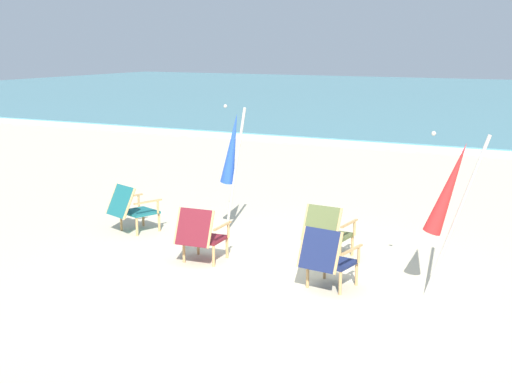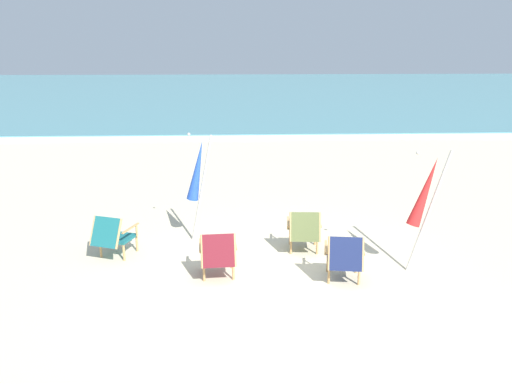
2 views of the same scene
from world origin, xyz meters
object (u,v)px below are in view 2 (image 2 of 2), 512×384
(beach_chair_front_right, at_px, (218,254))
(beach_chair_mid_center, at_px, (304,230))
(umbrella_furled_red, at_px, (425,193))
(umbrella_furled_blue, at_px, (198,171))
(beach_chair_far_center, at_px, (113,235))
(beach_chair_back_left, at_px, (344,257))

(beach_chair_front_right, bearing_deg, beach_chair_mid_center, 32.81)
(umbrella_furled_red, bearing_deg, umbrella_furled_blue, 159.10)
(beach_chair_mid_center, distance_m, umbrella_furled_blue, 2.24)
(beach_chair_far_center, distance_m, umbrella_furled_red, 5.33)
(umbrella_furled_red, height_order, umbrella_furled_blue, umbrella_furled_blue)
(beach_chair_mid_center, height_order, beach_chair_front_right, beach_chair_front_right)
(beach_chair_front_right, bearing_deg, umbrella_furled_red, 3.89)
(beach_chair_mid_center, bearing_deg, beach_chair_front_right, -147.19)
(beach_chair_far_center, relative_size, umbrella_furled_red, 0.43)
(beach_chair_far_center, bearing_deg, umbrella_furled_red, -7.30)
(beach_chair_mid_center, height_order, beach_chair_back_left, beach_chair_back_left)
(beach_chair_back_left, height_order, umbrella_furled_red, umbrella_furled_red)
(beach_chair_mid_center, xyz_separation_m, beach_chair_front_right, (-1.51, -0.98, 0.00))
(beach_chair_back_left, relative_size, umbrella_furled_blue, 0.39)
(beach_chair_back_left, relative_size, umbrella_furled_red, 0.40)
(beach_chair_far_center, xyz_separation_m, beach_chair_front_right, (1.87, -0.90, 0.00))
(beach_chair_front_right, distance_m, umbrella_furled_blue, 1.95)
(beach_chair_mid_center, distance_m, beach_chair_far_center, 3.38)
(beach_chair_front_right, height_order, umbrella_furled_red, umbrella_furled_red)
(beach_chair_back_left, xyz_separation_m, umbrella_furled_red, (1.37, 0.45, 0.90))
(beach_chair_far_center, height_order, umbrella_furled_blue, umbrella_furled_blue)
(beach_chair_mid_center, relative_size, beach_chair_back_left, 0.99)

